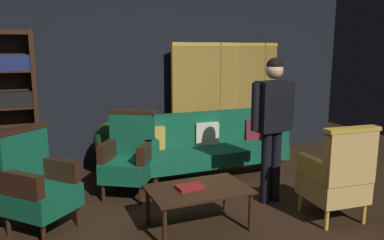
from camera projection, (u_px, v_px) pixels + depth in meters
name	position (u px, v px, depth m)	size (l,w,h in m)	color
ground_plane	(221.00, 220.00, 4.03)	(10.00, 10.00, 0.00)	black
back_wall	(152.00, 74.00, 5.99)	(7.20, 0.10, 2.80)	black
folding_screen	(229.00, 98.00, 6.42)	(2.14, 0.32, 1.90)	olive
bookshelf	(2.00, 104.00, 5.00)	(0.90, 0.32, 2.05)	black
velvet_couch	(210.00, 143.00, 5.47)	(2.12, 0.78, 0.88)	black
coffee_table	(198.00, 193.00, 3.81)	(1.00, 0.64, 0.42)	black
armchair_gilt_accent	(337.00, 176.00, 3.96)	(0.63, 0.62, 1.04)	gold
armchair_wing_left	(37.00, 183.00, 3.74)	(0.82, 0.82, 1.04)	black
armchair_wing_right	(129.00, 156.00, 4.69)	(0.80, 0.79, 1.04)	black
standing_figure	(273.00, 117.00, 4.35)	(0.59, 0.25, 1.70)	black
potted_plant	(112.00, 145.00, 5.34)	(0.51, 0.51, 0.80)	brown
book_red_leather	(190.00, 187.00, 3.78)	(0.26, 0.17, 0.03)	maroon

